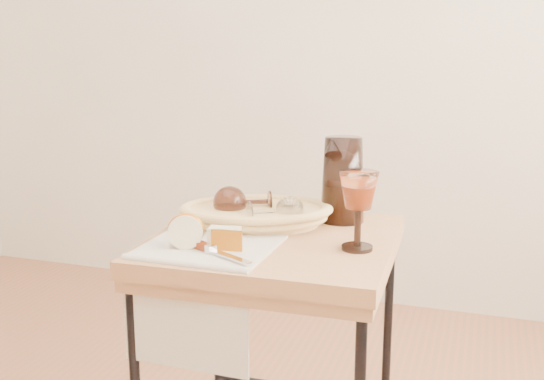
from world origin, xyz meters
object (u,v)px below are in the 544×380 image
at_px(goblet_lying_a, 247,202).
at_px(goblet_lying_b, 273,211).
at_px(tea_towel, 209,246).
at_px(table_knife, 213,250).
at_px(wine_goblet, 358,210).
at_px(apple_half, 186,230).
at_px(pitcher, 343,180).
at_px(bread_basket, 256,216).
at_px(side_table, 274,372).

bearing_deg(goblet_lying_a, goblet_lying_b, 129.15).
relative_size(tea_towel, table_knife, 1.39).
relative_size(goblet_lying_b, wine_goblet, 0.63).
bearing_deg(goblet_lying_a, apple_half, 50.43).
bearing_deg(pitcher, bread_basket, -172.47).
relative_size(goblet_lying_b, table_knife, 0.55).
distance_m(side_table, pitcher, 0.53).
xyz_separation_m(goblet_lying_a, pitcher, (0.23, 0.10, 0.06)).
height_order(side_table, table_knife, table_knife).
bearing_deg(goblet_lying_b, wine_goblet, -55.90).
xyz_separation_m(tea_towel, goblet_lying_a, (0.01, 0.23, 0.05)).
height_order(wine_goblet, apple_half, wine_goblet).
relative_size(side_table, tea_towel, 2.47).
distance_m(tea_towel, table_knife, 0.06).
xyz_separation_m(goblet_lying_a, apple_half, (-0.06, -0.25, -0.01)).
distance_m(side_table, apple_half, 0.47).
distance_m(goblet_lying_a, apple_half, 0.26).
height_order(apple_half, table_knife, apple_half).
xyz_separation_m(bread_basket, wine_goblet, (0.29, -0.12, 0.07)).
bearing_deg(side_table, tea_towel, -130.33).
relative_size(tea_towel, goblet_lying_a, 2.08).
xyz_separation_m(apple_half, table_knife, (0.08, -0.03, -0.03)).
height_order(goblet_lying_a, pitcher, pitcher).
bearing_deg(goblet_lying_b, goblet_lying_a, 122.74).
relative_size(side_table, pitcher, 2.78).
xyz_separation_m(side_table, wine_goblet, (0.21, -0.04, 0.46)).
height_order(goblet_lying_b, pitcher, pitcher).
relative_size(bread_basket, table_knife, 1.64).
bearing_deg(side_table, goblet_lying_a, 139.20).
xyz_separation_m(tea_towel, wine_goblet, (0.33, 0.09, 0.09)).
height_order(goblet_lying_a, table_knife, goblet_lying_a).
relative_size(bread_basket, pitcher, 1.33).
distance_m(wine_goblet, apple_half, 0.39).
relative_size(tea_towel, wine_goblet, 1.61).
bearing_deg(wine_goblet, bread_basket, 157.82).
bearing_deg(apple_half, goblet_lying_a, 56.80).
bearing_deg(bread_basket, side_table, -65.90).
height_order(side_table, apple_half, apple_half).
relative_size(bread_basket, apple_half, 4.11).
xyz_separation_m(side_table, pitcher, (0.13, 0.19, 0.48)).
distance_m(bread_basket, pitcher, 0.25).
height_order(bread_basket, table_knife, bread_basket).
relative_size(side_table, table_knife, 3.44).
distance_m(apple_half, table_knife, 0.09).
bearing_deg(goblet_lying_b, tea_towel, -149.57).
height_order(side_table, goblet_lying_b, goblet_lying_b).
distance_m(goblet_lying_b, table_knife, 0.25).
distance_m(pitcher, wine_goblet, 0.25).
height_order(goblet_lying_a, wine_goblet, wine_goblet).
xyz_separation_m(goblet_lying_b, pitcher, (0.15, 0.14, 0.06)).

